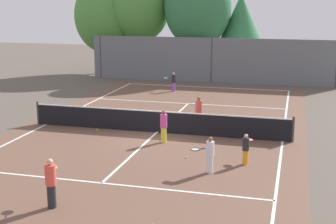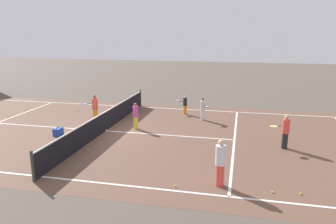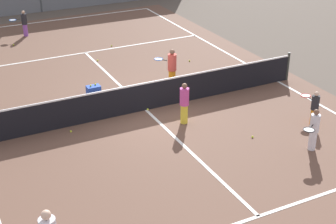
% 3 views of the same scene
% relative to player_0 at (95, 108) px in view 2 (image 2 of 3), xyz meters
% --- Properties ---
extents(ground_plane, '(80.00, 80.00, 0.00)m').
position_rel_player_0_xyz_m(ground_plane, '(-1.63, -1.30, -0.77)').
color(ground_plane, brown).
extents(court_surface, '(13.00, 25.00, 0.01)m').
position_rel_player_0_xyz_m(court_surface, '(-1.63, -1.30, -0.77)').
color(court_surface, brown).
rests_on(court_surface, ground_plane).
extents(tennis_net, '(11.90, 0.10, 1.10)m').
position_rel_player_0_xyz_m(tennis_net, '(-1.63, -1.30, -0.26)').
color(tennis_net, '#333833').
rests_on(tennis_net, ground_plane).
extents(player_0, '(0.71, 0.85, 1.49)m').
position_rel_player_0_xyz_m(player_0, '(0.00, 0.00, 0.00)').
color(player_0, orange).
rests_on(player_0, ground_plane).
extents(player_1, '(0.34, 0.34, 1.58)m').
position_rel_player_0_xyz_m(player_1, '(-6.44, -7.36, 0.04)').
color(player_1, '#E54C3F').
rests_on(player_1, ground_plane).
extents(player_3, '(0.36, 0.82, 1.14)m').
position_rel_player_0_xyz_m(player_3, '(2.66, -4.59, -0.17)').
color(player_3, orange).
rests_on(player_3, ground_plane).
extents(player_4, '(0.60, 0.88, 1.47)m').
position_rel_player_0_xyz_m(player_4, '(-2.28, -9.80, -0.01)').
color(player_4, '#232328').
rests_on(player_4, ground_plane).
extents(player_5, '(0.82, 0.64, 1.28)m').
position_rel_player_0_xyz_m(player_5, '(1.55, -5.84, -0.10)').
color(player_5, silver).
rests_on(player_5, ground_plane).
extents(player_6, '(0.29, 0.29, 1.37)m').
position_rel_player_0_xyz_m(player_6, '(-0.93, -2.69, -0.07)').
color(player_6, yellow).
rests_on(player_6, ground_plane).
extents(ball_crate, '(0.48, 0.32, 0.43)m').
position_rel_player_0_xyz_m(ball_crate, '(-2.79, 0.63, -0.59)').
color(ball_crate, blue).
rests_on(ball_crate, ground_plane).
extents(tennis_ball_0, '(0.07, 0.07, 0.07)m').
position_rel_player_0_xyz_m(tennis_ball_0, '(1.91, 2.11, -0.74)').
color(tennis_ball_0, '#CCE533').
rests_on(tennis_ball_0, ground_plane).
extents(tennis_ball_1, '(0.07, 0.07, 0.07)m').
position_rel_player_0_xyz_m(tennis_ball_1, '(-0.29, 5.40, -0.74)').
color(tennis_ball_1, '#CCE533').
rests_on(tennis_ball_1, ground_plane).
extents(tennis_ball_3, '(0.07, 0.07, 0.07)m').
position_rel_player_0_xyz_m(tennis_ball_3, '(0.85, -10.20, -0.74)').
color(tennis_ball_3, '#CCE533').
rests_on(tennis_ball_3, ground_plane).
extents(tennis_ball_4, '(0.07, 0.07, 0.07)m').
position_rel_player_0_xyz_m(tennis_ball_4, '(-1.89, -1.03, -0.74)').
color(tennis_ball_4, '#CCE533').
rests_on(tennis_ball_4, ground_plane).
extents(tennis_ball_5, '(0.07, 0.07, 0.07)m').
position_rel_player_0_xyz_m(tennis_ball_5, '(-6.87, -5.98, -0.74)').
color(tennis_ball_5, '#CCE533').
rests_on(tennis_ball_5, ground_plane).
extents(tennis_ball_7, '(0.07, 0.07, 0.07)m').
position_rel_player_0_xyz_m(tennis_ball_7, '(-6.58, -9.01, -0.74)').
color(tennis_ball_7, '#CCE533').
rests_on(tennis_ball_7, ground_plane).
extents(tennis_ball_9, '(0.07, 0.07, 0.07)m').
position_rel_player_0_xyz_m(tennis_ball_9, '(-4.35, -1.69, -0.74)').
color(tennis_ball_9, '#CCE533').
rests_on(tennis_ball_9, ground_plane).
extents(tennis_ball_10, '(0.07, 0.07, 0.07)m').
position_rel_player_0_xyz_m(tennis_ball_10, '(-6.50, -9.84, -0.74)').
color(tennis_ball_10, '#CCE533').
rests_on(tennis_ball_10, ground_plane).
extents(tennis_ball_11, '(0.07, 0.07, 0.07)m').
position_rel_player_0_xyz_m(tennis_ball_11, '(0.45, -4.49, -0.74)').
color(tennis_ball_11, '#CCE533').
rests_on(tennis_ball_11, ground_plane).
extents(tennis_ball_12, '(0.07, 0.07, 0.07)m').
position_rel_player_0_xyz_m(tennis_ball_12, '(-1.58, -1.34, -0.74)').
color(tennis_ball_12, '#CCE533').
rests_on(tennis_ball_12, ground_plane).
extents(tennis_ball_13, '(0.07, 0.07, 0.07)m').
position_rel_player_0_xyz_m(tennis_ball_13, '(-1.50, 3.87, -0.74)').
color(tennis_ball_13, '#CCE533').
rests_on(tennis_ball_13, ground_plane).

